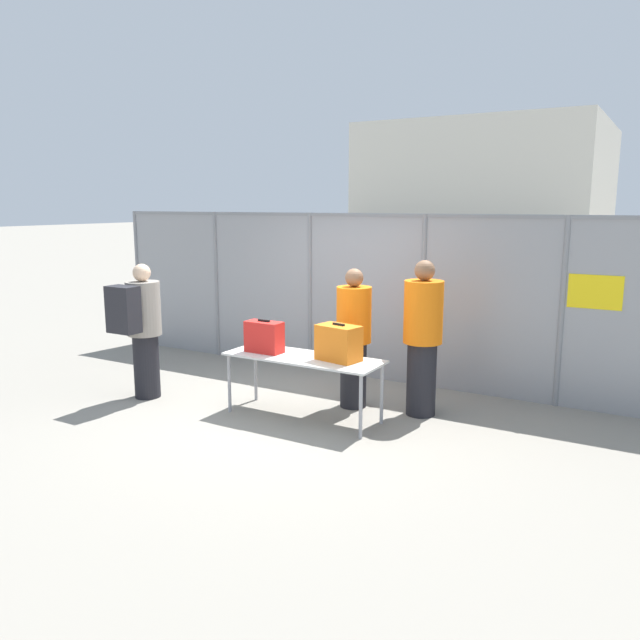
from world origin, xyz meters
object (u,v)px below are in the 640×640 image
(security_worker_near, at_px, (354,336))
(security_worker_far, at_px, (423,336))
(suitcase_orange, at_px, (339,343))
(utility_trailer, at_px, (460,334))
(suitcase_red, at_px, (264,337))
(inspection_table, at_px, (303,362))
(traveler_hooded, at_px, (141,326))

(security_worker_near, relative_size, security_worker_far, 0.93)
(suitcase_orange, bearing_deg, security_worker_far, 46.47)
(security_worker_near, bearing_deg, utility_trailer, -116.26)
(security_worker_far, bearing_deg, suitcase_red, 36.89)
(security_worker_near, distance_m, security_worker_far, 0.84)
(inspection_table, distance_m, security_worker_far, 1.41)
(utility_trailer, bearing_deg, suitcase_orange, -94.02)
(traveler_hooded, bearing_deg, suitcase_red, 6.19)
(security_worker_near, height_order, utility_trailer, security_worker_near)
(utility_trailer, bearing_deg, inspection_table, -100.55)
(suitcase_red, relative_size, security_worker_far, 0.24)
(suitcase_red, xyz_separation_m, utility_trailer, (1.20, 3.73, -0.53))
(security_worker_near, xyz_separation_m, security_worker_far, (0.83, 0.14, 0.07))
(inspection_table, relative_size, security_worker_near, 1.09)
(utility_trailer, bearing_deg, suitcase_red, -107.78)
(suitcase_red, height_order, security_worker_near, security_worker_near)
(suitcase_orange, bearing_deg, traveler_hooded, -170.46)
(suitcase_red, height_order, security_worker_far, security_worker_far)
(suitcase_red, height_order, suitcase_orange, suitcase_orange)
(traveler_hooded, xyz_separation_m, security_worker_near, (2.47, 1.04, -0.07))
(inspection_table, xyz_separation_m, traveler_hooded, (-2.16, -0.38, 0.27))
(suitcase_orange, height_order, security_worker_far, security_worker_far)
(suitcase_orange, xyz_separation_m, security_worker_far, (0.71, 0.74, 0.01))
(utility_trailer, bearing_deg, security_worker_far, -81.12)
(suitcase_orange, distance_m, utility_trailer, 3.68)
(inspection_table, relative_size, suitcase_red, 4.16)
(traveler_hooded, bearing_deg, security_worker_far, 14.26)
(inspection_table, bearing_deg, utility_trailer, 79.45)
(traveler_hooded, height_order, utility_trailer, traveler_hooded)
(inspection_table, bearing_deg, security_worker_near, 64.73)
(security_worker_near, height_order, security_worker_far, security_worker_far)
(inspection_table, relative_size, security_worker_far, 1.02)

